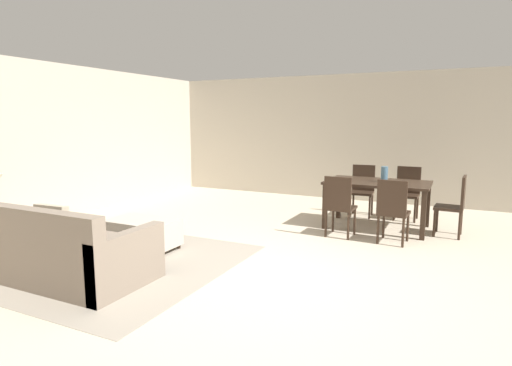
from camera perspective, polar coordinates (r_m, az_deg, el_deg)
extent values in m
plane|color=beige|center=(4.88, 1.61, -12.31)|extent=(10.80, 10.80, 0.00)
cube|color=#BCB2A0|center=(9.35, 14.47, 5.91)|extent=(9.00, 0.12, 2.70)
cube|color=#BCB2A0|center=(7.90, -27.95, 4.75)|extent=(0.12, 11.00, 2.70)
cube|color=gray|center=(5.62, -19.34, -9.91)|extent=(3.00, 2.80, 0.01)
cube|color=gray|center=(5.25, -24.47, -9.16)|extent=(2.02, 1.00, 0.42)
cube|color=gray|center=(4.89, -28.57, -5.47)|extent=(2.02, 0.16, 0.44)
cube|color=gray|center=(5.96, -30.36, -6.51)|extent=(0.14, 1.00, 0.62)
cube|color=gray|center=(4.55, -16.85, -10.09)|extent=(0.14, 1.00, 0.62)
cube|color=silver|center=(5.47, -29.51, -4.57)|extent=(0.37, 0.14, 0.37)
cube|color=tan|center=(5.06, -25.93, -5.02)|extent=(0.42, 0.16, 0.42)
cube|color=slate|center=(4.66, -22.13, -6.19)|extent=(0.37, 0.12, 0.37)
cube|color=#B7AD9E|center=(5.91, -15.02, -6.47)|extent=(0.91, 0.59, 0.35)
cylinder|color=#332319|center=(6.40, -16.26, -7.28)|extent=(0.05, 0.05, 0.06)
cylinder|color=#332319|center=(5.90, -10.38, -8.41)|extent=(0.05, 0.05, 0.06)
cylinder|color=#332319|center=(6.06, -19.39, -8.31)|extent=(0.05, 0.05, 0.06)
cylinder|color=#332319|center=(5.53, -13.42, -9.66)|extent=(0.05, 0.05, 0.06)
cylinder|color=olive|center=(6.54, -31.13, -5.79)|extent=(0.04, 0.04, 0.51)
cylinder|color=olive|center=(6.27, -29.42, -6.25)|extent=(0.04, 0.04, 0.51)
cube|color=#332319|center=(7.02, 16.10, 0.05)|extent=(1.59, 0.97, 0.04)
cube|color=#332319|center=(7.64, 11.11, -1.99)|extent=(0.07, 0.07, 0.72)
cube|color=#332319|center=(7.42, 22.14, -2.79)|extent=(0.07, 0.07, 0.72)
cube|color=#332319|center=(6.84, 9.28, -3.17)|extent=(0.07, 0.07, 0.72)
cube|color=#332319|center=(6.59, 21.62, -4.13)|extent=(0.07, 0.07, 0.72)
cube|color=#332319|center=(6.46, 11.37, -3.30)|extent=(0.42, 0.42, 0.04)
cube|color=#332319|center=(6.24, 10.95, -1.31)|extent=(0.40, 0.06, 0.47)
cylinder|color=#332319|center=(6.72, 10.35, -4.78)|extent=(0.04, 0.04, 0.41)
cylinder|color=#332319|center=(6.62, 13.15, -5.06)|extent=(0.04, 0.04, 0.41)
cylinder|color=#332319|center=(6.40, 9.40, -5.42)|extent=(0.04, 0.04, 0.41)
cylinder|color=#332319|center=(6.30, 12.34, -5.72)|extent=(0.04, 0.04, 0.41)
cube|color=#332319|center=(6.29, 18.08, -3.87)|extent=(0.42, 0.42, 0.04)
cube|color=#332319|center=(6.07, 17.85, -1.85)|extent=(0.40, 0.06, 0.47)
cylinder|color=#332319|center=(6.54, 16.82, -5.38)|extent=(0.04, 0.04, 0.41)
cylinder|color=#332319|center=(6.48, 19.77, -5.65)|extent=(0.04, 0.04, 0.41)
cylinder|color=#332319|center=(6.21, 16.13, -6.07)|extent=(0.04, 0.04, 0.41)
cylinder|color=#332319|center=(6.15, 19.22, -6.37)|extent=(0.04, 0.04, 0.41)
cube|color=#332319|center=(7.85, 14.06, -1.30)|extent=(0.43, 0.43, 0.04)
cube|color=#332319|center=(7.99, 14.31, 0.71)|extent=(0.40, 0.07, 0.47)
cylinder|color=#332319|center=(7.70, 15.07, -3.22)|extent=(0.04, 0.04, 0.41)
cylinder|color=#332319|center=(7.75, 12.57, -3.06)|extent=(0.04, 0.04, 0.41)
cylinder|color=#332319|center=(8.03, 15.38, -2.76)|extent=(0.04, 0.04, 0.41)
cylinder|color=#332319|center=(8.08, 12.98, -2.60)|extent=(0.04, 0.04, 0.41)
cube|color=#332319|center=(7.80, 19.63, -1.60)|extent=(0.41, 0.41, 0.04)
cube|color=#332319|center=(7.94, 19.90, 0.42)|extent=(0.40, 0.05, 0.47)
cylinder|color=#332319|center=(7.66, 20.64, -3.55)|extent=(0.04, 0.04, 0.41)
cylinder|color=#332319|center=(7.70, 18.12, -3.35)|extent=(0.04, 0.04, 0.41)
cylinder|color=#332319|center=(7.99, 20.93, -3.08)|extent=(0.04, 0.04, 0.41)
cylinder|color=#332319|center=(8.03, 18.52, -2.90)|extent=(0.04, 0.04, 0.41)
cube|color=#332319|center=(6.96, 24.57, -3.06)|extent=(0.42, 0.42, 0.04)
cube|color=#332319|center=(6.91, 26.19, -1.10)|extent=(0.06, 0.40, 0.47)
cylinder|color=#332319|center=(6.86, 22.91, -5.05)|extent=(0.04, 0.04, 0.41)
cylinder|color=#332319|center=(7.19, 23.22, -4.46)|extent=(0.04, 0.04, 0.41)
cylinder|color=#332319|center=(6.83, 25.76, -5.27)|extent=(0.04, 0.04, 0.41)
cylinder|color=#332319|center=(7.16, 25.93, -4.68)|extent=(0.04, 0.04, 0.41)
cylinder|color=slate|center=(6.97, 16.92, 1.14)|extent=(0.11, 0.11, 0.25)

